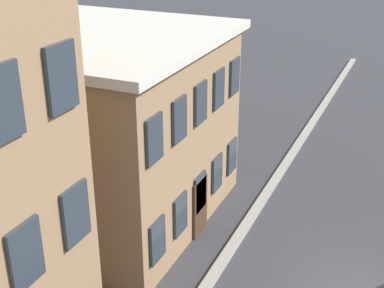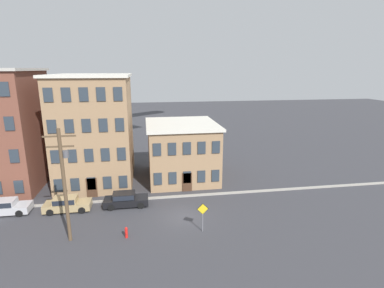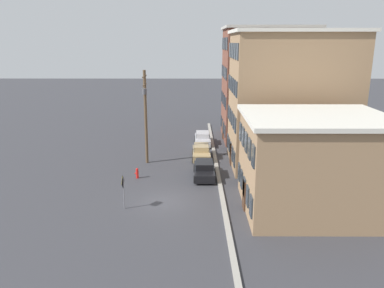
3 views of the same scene
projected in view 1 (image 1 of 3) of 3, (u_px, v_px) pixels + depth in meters
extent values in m
cube|color=#9E998E|center=(224.00, 258.00, 18.20)|extent=(56.00, 0.36, 0.16)
cube|color=#2D3842|center=(26.00, 255.00, 10.54)|extent=(0.90, 0.10, 1.40)
cube|color=#2D3842|center=(2.00, 104.00, 9.24)|extent=(0.90, 0.10, 1.40)
cube|color=#2D3842|center=(76.00, 214.00, 11.94)|extent=(0.90, 0.10, 1.40)
cube|color=#2D3842|center=(62.00, 78.00, 10.64)|extent=(0.90, 0.10, 1.40)
cube|color=#9E7A56|center=(83.00, 128.00, 20.19)|extent=(8.22, 9.52, 6.77)
cube|color=silver|center=(75.00, 35.00, 18.74)|extent=(8.72, 10.02, 0.30)
cube|color=#2D3842|center=(158.00, 241.00, 16.34)|extent=(0.90, 0.10, 1.40)
cube|color=#2D3842|center=(154.00, 139.00, 14.96)|extent=(0.90, 0.10, 1.40)
cube|color=#2D3842|center=(180.00, 215.00, 17.71)|extent=(0.90, 0.10, 1.40)
cube|color=#2D3842|center=(179.00, 120.00, 16.33)|extent=(0.90, 0.10, 1.40)
cube|color=#2D3842|center=(200.00, 192.00, 19.08)|extent=(0.90, 0.10, 1.40)
cube|color=#2D3842|center=(201.00, 103.00, 17.70)|extent=(0.90, 0.10, 1.40)
cube|color=#2D3842|center=(217.00, 173.00, 20.45)|extent=(0.90, 0.10, 1.40)
cube|color=#2D3842|center=(219.00, 89.00, 19.07)|extent=(0.90, 0.10, 1.40)
cube|color=#2D3842|center=(232.00, 156.00, 21.82)|extent=(0.90, 0.10, 1.40)
cube|color=#2D3842|center=(235.00, 76.00, 20.44)|extent=(0.90, 0.10, 1.40)
cube|color=#472D1E|center=(200.00, 207.00, 19.33)|extent=(1.10, 0.10, 2.20)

